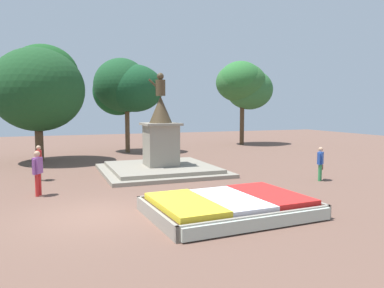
{
  "coord_description": "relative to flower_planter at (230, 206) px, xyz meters",
  "views": [
    {
      "loc": [
        -1.22,
        -11.44,
        3.27
      ],
      "look_at": [
        4.0,
        2.25,
        1.85
      ],
      "focal_mm": 35.0,
      "sensor_mm": 36.0,
      "label": 1
    }
  ],
  "objects": [
    {
      "name": "pedestrian_crossing_plaza",
      "position": [
        -5.58,
        4.73,
        0.72
      ],
      "size": [
        0.37,
        0.51,
        1.69
      ],
      "color": "red",
      "rests_on": "ground_plane"
    },
    {
      "name": "pedestrian_with_handbag",
      "position": [
        6.22,
        3.4,
        0.59
      ],
      "size": [
        0.6,
        0.54,
        1.53
      ],
      "color": "#338C4C",
      "rests_on": "ground_plane"
    },
    {
      "name": "park_tree_behind_statue",
      "position": [
        -5.58,
        14.13,
        4.21
      ],
      "size": [
        5.42,
        5.57,
        7.1
      ],
      "color": "brown",
      "rests_on": "ground_plane"
    },
    {
      "name": "flower_planter",
      "position": [
        0.0,
        0.0,
        0.0
      ],
      "size": [
        5.1,
        3.8,
        0.55
      ],
      "color": "#38281C",
      "rests_on": "ground_plane"
    },
    {
      "name": "pedestrian_near_planter",
      "position": [
        -5.6,
        7.9,
        0.66
      ],
      "size": [
        0.24,
        0.57,
        1.6
      ],
      "color": "#338C4C",
      "rests_on": "ground_plane"
    },
    {
      "name": "park_tree_far_right",
      "position": [
        0.1,
        17.45,
        4.46
      ],
      "size": [
        4.92,
        4.76,
        6.88
      ],
      "color": "brown",
      "rests_on": "ground_plane"
    },
    {
      "name": "statue_monument",
      "position": [
        0.14,
        8.1,
        0.65
      ],
      "size": [
        5.88,
        5.88,
        5.01
      ],
      "color": "gray",
      "rests_on": "ground_plane"
    },
    {
      "name": "ground_plane",
      "position": [
        -3.88,
        1.34,
        -0.26
      ],
      "size": [
        71.26,
        71.26,
        0.0
      ],
      "primitive_type": "plane",
      "color": "brown"
    },
    {
      "name": "park_tree_far_left",
      "position": [
        11.08,
        19.47,
        5.08
      ],
      "size": [
        5.27,
        4.27,
        7.33
      ],
      "color": "#4C3823",
      "rests_on": "ground_plane"
    }
  ]
}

